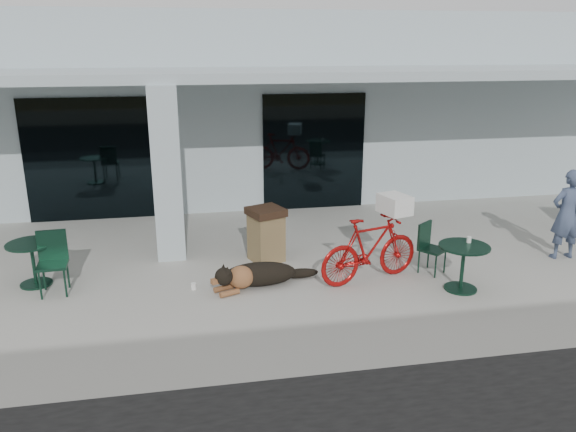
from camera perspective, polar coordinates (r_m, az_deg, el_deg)
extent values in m
plane|color=#A2A199|center=(8.65, -1.74, -8.93)|extent=(80.00, 80.00, 0.00)
cube|color=#A3B3B9|center=(16.29, -6.50, 11.64)|extent=(22.00, 7.00, 4.50)
cube|color=black|center=(13.05, -19.37, 5.39)|extent=(2.80, 0.06, 2.70)
cube|color=black|center=(13.23, 2.64, 6.50)|extent=(2.40, 0.06, 2.70)
cube|color=#A3B3B9|center=(10.23, -12.17, 4.13)|extent=(0.50, 0.50, 3.12)
cube|color=#A3B3B9|center=(11.35, -4.76, 14.14)|extent=(22.00, 2.80, 0.18)
imported|color=#A30E0D|center=(9.34, 8.33, -3.36)|extent=(1.93, 1.02, 1.11)
cube|color=white|center=(9.37, 10.78, 1.18)|extent=(0.52, 0.61, 0.31)
cylinder|color=white|center=(9.23, -9.56, -7.05)|extent=(0.09, 0.09, 0.11)
imported|color=#3F4D6B|center=(11.33, 26.45, 0.15)|extent=(0.62, 0.41, 1.67)
cylinder|color=white|center=(9.41, 17.91, -2.29)|extent=(0.08, 0.08, 0.10)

